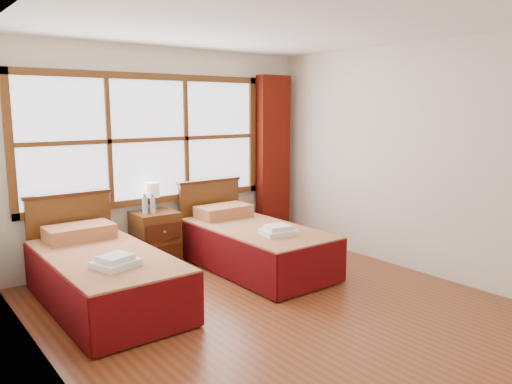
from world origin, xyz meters
TOP-DOWN VIEW (x-y plane):
  - floor at (0.00, 0.00)m, footprint 4.50×4.50m
  - ceiling at (0.00, 0.00)m, footprint 4.50×4.50m
  - wall_back at (0.00, 2.25)m, footprint 4.00×0.00m
  - wall_left at (-2.00, 0.00)m, footprint 0.00×4.50m
  - wall_right at (2.00, 0.00)m, footprint 0.00×4.50m
  - window at (-0.25, 2.21)m, footprint 3.16×0.06m
  - curtain at (1.60, 2.11)m, footprint 0.50×0.16m
  - bed_left at (-1.26, 1.20)m, footprint 1.00×2.02m
  - bed_right at (0.55, 1.20)m, footprint 0.99×2.01m
  - nightstand at (-0.31, 1.99)m, footprint 0.49×0.48m
  - towels_left at (-1.32, 0.71)m, footprint 0.42×0.39m
  - towels_right at (0.53, 0.73)m, footprint 0.40×0.37m
  - lamp at (-0.29, 2.09)m, footprint 0.17×0.17m
  - bottle_near at (-0.45, 1.96)m, footprint 0.06×0.06m
  - bottle_far at (-0.36, 1.94)m, footprint 0.06×0.06m

SIDE VIEW (x-z plane):
  - floor at x=0.00m, z-range 0.00..0.00m
  - bed_right at x=0.55m, z-range -0.19..0.77m
  - bed_left at x=-1.26m, z-range -0.19..0.78m
  - nightstand at x=-0.31m, z-range 0.00..0.66m
  - towels_right at x=0.53m, z-range 0.50..0.61m
  - towels_left at x=-1.32m, z-range 0.51..0.61m
  - bottle_far at x=-0.36m, z-range 0.65..0.87m
  - bottle_near at x=-0.45m, z-range 0.65..0.88m
  - lamp at x=-0.29m, z-range 0.73..1.07m
  - curtain at x=1.60m, z-range 0.02..2.32m
  - wall_back at x=0.00m, z-range -0.70..3.30m
  - wall_left at x=-2.00m, z-range -0.95..3.55m
  - wall_right at x=2.00m, z-range -0.95..3.55m
  - window at x=-0.25m, z-range 0.72..2.28m
  - ceiling at x=0.00m, z-range 2.60..2.60m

